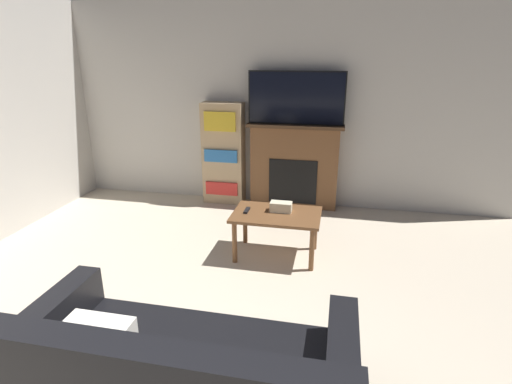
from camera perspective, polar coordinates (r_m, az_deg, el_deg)
wall_back at (r=5.49m, az=1.87°, el=12.20°), size 6.50×0.06×2.70m
fireplace at (r=5.45m, az=5.46°, el=3.73°), size 1.27×0.28×1.14m
tv at (r=5.26m, az=5.75°, el=13.20°), size 1.24×0.03×0.67m
coffee_table at (r=4.10m, az=2.94°, el=-3.94°), size 0.89×0.58×0.48m
tissue_box at (r=4.11m, az=3.59°, el=-2.12°), size 0.22×0.12×0.10m
remote_control at (r=4.12m, az=-1.31°, el=-2.63°), size 0.04×0.15×0.02m
bookshelf at (r=5.58m, az=-4.66°, el=5.50°), size 0.56×0.29×1.40m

